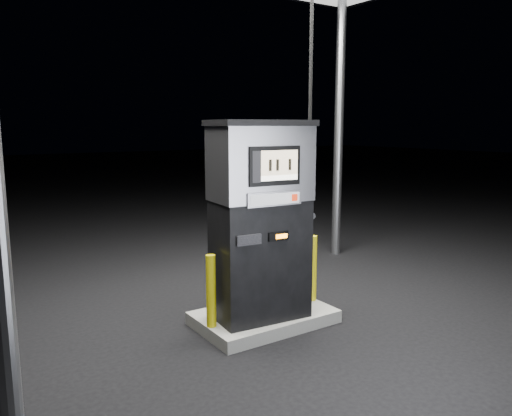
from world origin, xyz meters
TOP-DOWN VIEW (x-y plane):
  - ground at (0.00, 0.00)m, footprint 80.00×80.00m
  - pump_island at (0.00, 0.00)m, footprint 1.60×1.00m
  - fuel_dispenser at (-0.12, -0.10)m, footprint 1.27×0.77m
  - bollard_left at (-0.74, -0.05)m, footprint 0.14×0.14m
  - bollard_right at (0.74, -0.00)m, footprint 0.12×0.12m

SIDE VIEW (x-z plane):
  - ground at x=0.00m, z-range 0.00..0.00m
  - pump_island at x=0.00m, z-range 0.00..0.15m
  - bollard_left at x=-0.74m, z-range 0.15..0.97m
  - bollard_right at x=0.74m, z-range 0.15..0.99m
  - fuel_dispenser at x=-0.12m, z-range -1.04..3.66m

